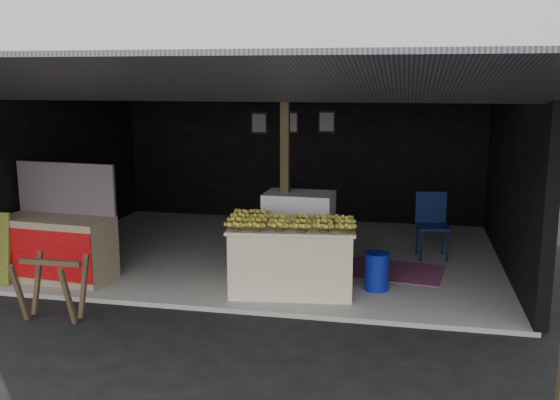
% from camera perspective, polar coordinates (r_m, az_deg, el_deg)
% --- Properties ---
extents(ground, '(80.00, 80.00, 0.00)m').
position_cam_1_polar(ground, '(7.57, -4.67, -10.30)').
color(ground, black).
rests_on(ground, ground).
extents(concrete_slab, '(7.00, 5.00, 0.06)m').
position_cam_1_polar(concrete_slab, '(9.86, -0.58, -4.96)').
color(concrete_slab, gray).
rests_on(concrete_slab, ground).
extents(shophouse, '(7.40, 7.29, 3.02)m').
position_cam_1_polar(shophouse, '(9.80, -0.20, 7.25)').
color(shophouse, black).
rests_on(shophouse, ground).
extents(banana_table, '(1.69, 1.16, 0.87)m').
position_cam_1_polar(banana_table, '(8.01, 1.09, -5.30)').
color(banana_table, silver).
rests_on(banana_table, concrete_slab).
extents(banana_pile, '(1.55, 1.05, 0.17)m').
position_cam_1_polar(banana_pile, '(7.87, 1.10, -1.67)').
color(banana_pile, gold).
rests_on(banana_pile, banana_table).
extents(white_crate, '(0.99, 0.69, 1.08)m').
position_cam_1_polar(white_crate, '(9.03, 1.75, -2.72)').
color(white_crate, white).
rests_on(white_crate, concrete_slab).
extents(neighbor_stall, '(1.56, 0.80, 1.56)m').
position_cam_1_polar(neighbor_stall, '(9.01, -19.71, -3.88)').
color(neighbor_stall, '#998466').
rests_on(neighbor_stall, concrete_slab).
extents(sawhorse, '(0.75, 0.64, 0.73)m').
position_cam_1_polar(sawhorse, '(7.66, -20.16, -7.08)').
color(sawhorse, '#503D28').
rests_on(sawhorse, ground).
extents(water_barrel, '(0.32, 0.32, 0.46)m').
position_cam_1_polar(water_barrel, '(8.19, 8.82, -6.56)').
color(water_barrel, '#0D1B92').
rests_on(water_barrel, concrete_slab).
extents(plastic_chair, '(0.53, 0.53, 0.99)m').
position_cam_1_polar(plastic_chair, '(9.78, 13.70, -1.70)').
color(plastic_chair, '#0B163E').
rests_on(plastic_chair, concrete_slab).
extents(magenta_rug, '(1.62, 1.20, 0.01)m').
position_cam_1_polar(magenta_rug, '(9.06, 9.89, -6.36)').
color(magenta_rug, '#73194C').
rests_on(magenta_rug, concrete_slab).
extents(picture_frames, '(1.62, 0.04, 0.46)m').
position_cam_1_polar(picture_frames, '(11.88, 1.08, 7.11)').
color(picture_frames, black).
rests_on(picture_frames, shophouse).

